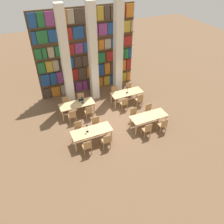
{
  "coord_description": "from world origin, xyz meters",
  "views": [
    {
      "loc": [
        -3.99,
        -9.24,
        8.14
      ],
      "look_at": [
        0.0,
        -0.13,
        0.67
      ],
      "focal_mm": 35.0,
      "sensor_mm": 36.0,
      "label": 1
    }
  ],
  "objects_px": {
    "chair_1": "(79,129)",
    "chair_8": "(72,116)",
    "chair_9": "(66,103)",
    "chair_4": "(147,129)",
    "chair_5": "(134,115)",
    "chair_15": "(129,89)",
    "chair_14": "(139,99)",
    "chair_0": "(87,146)",
    "pillar_left": "(66,60)",
    "pillar_center": "(93,55)",
    "chair_11": "(82,100)",
    "reading_table_0": "(92,132)",
    "chair_2": "(106,140)",
    "chair_7": "(149,111)",
    "desk_lamp_0": "(87,127)",
    "chair_6": "(163,125)",
    "chair_12": "(124,103)",
    "desk_lamp_1": "(82,99)",
    "reading_table_1": "(149,117)",
    "laptop": "(81,100)",
    "desk_lamp_2": "(127,89)",
    "chair_13": "(115,92)",
    "reading_table_2": "(77,105)",
    "chair_10": "(89,112)",
    "reading_table_3": "(127,93)",
    "pillar_right": "(118,51)",
    "chair_3": "(97,124)"
  },
  "relations": [
    {
      "from": "chair_6",
      "to": "chair_14",
      "type": "xyz_separation_m",
      "value": [
        0.05,
        2.68,
        0.0
      ]
    },
    {
      "from": "chair_5",
      "to": "reading_table_3",
      "type": "distance_m",
      "value": 2.06
    },
    {
      "from": "chair_1",
      "to": "chair_10",
      "type": "relative_size",
      "value": 1.0
    },
    {
      "from": "chair_0",
      "to": "laptop",
      "type": "bearing_deg",
      "value": 77.17
    },
    {
      "from": "chair_5",
      "to": "chair_12",
      "type": "relative_size",
      "value": 1.0
    },
    {
      "from": "chair_1",
      "to": "chair_2",
      "type": "bearing_deg",
      "value": 126.03
    },
    {
      "from": "pillar_center",
      "to": "chair_8",
      "type": "bearing_deg",
      "value": -135.99
    },
    {
      "from": "chair_8",
      "to": "desk_lamp_1",
      "type": "distance_m",
      "value": 1.2
    },
    {
      "from": "pillar_left",
      "to": "chair_14",
      "type": "relative_size",
      "value": 6.73
    },
    {
      "from": "reading_table_2",
      "to": "desk_lamp_1",
      "type": "xyz_separation_m",
      "value": [
        0.34,
        -0.04,
        0.39
      ]
    },
    {
      "from": "pillar_right",
      "to": "reading_table_3",
      "type": "relative_size",
      "value": 2.88
    },
    {
      "from": "chair_12",
      "to": "desk_lamp_1",
      "type": "bearing_deg",
      "value": 164.1
    },
    {
      "from": "pillar_center",
      "to": "chair_15",
      "type": "xyz_separation_m",
      "value": [
        2.21,
        -0.72,
        -2.51
      ]
    },
    {
      "from": "pillar_left",
      "to": "chair_2",
      "type": "height_order",
      "value": "pillar_left"
    },
    {
      "from": "desk_lamp_0",
      "to": "chair_6",
      "type": "distance_m",
      "value": 4.13
    },
    {
      "from": "chair_7",
      "to": "laptop",
      "type": "height_order",
      "value": "laptop"
    },
    {
      "from": "pillar_center",
      "to": "chair_13",
      "type": "relative_size",
      "value": 6.73
    },
    {
      "from": "chair_9",
      "to": "chair_12",
      "type": "relative_size",
      "value": 1.0
    },
    {
      "from": "desk_lamp_2",
      "to": "chair_15",
      "type": "bearing_deg",
      "value": 53.68
    },
    {
      "from": "chair_1",
      "to": "laptop",
      "type": "relative_size",
      "value": 2.79
    },
    {
      "from": "chair_1",
      "to": "chair_15",
      "type": "relative_size",
      "value": 1.0
    },
    {
      "from": "pillar_center",
      "to": "chair_8",
      "type": "distance_m",
      "value": 3.89
    },
    {
      "from": "chair_4",
      "to": "chair_8",
      "type": "xyz_separation_m",
      "value": [
        -3.3,
        2.73,
        0.0
      ]
    },
    {
      "from": "reading_table_0",
      "to": "chair_11",
      "type": "relative_size",
      "value": 2.33
    },
    {
      "from": "desk_lamp_0",
      "to": "chair_6",
      "type": "relative_size",
      "value": 0.53
    },
    {
      "from": "chair_9",
      "to": "chair_4",
      "type": "bearing_deg",
      "value": 128.8
    },
    {
      "from": "desk_lamp_0",
      "to": "desk_lamp_1",
      "type": "relative_size",
      "value": 1.04
    },
    {
      "from": "chair_15",
      "to": "chair_12",
      "type": "bearing_deg",
      "value": 52.34
    },
    {
      "from": "chair_6",
      "to": "chair_13",
      "type": "bearing_deg",
      "value": 104.03
    },
    {
      "from": "chair_14",
      "to": "chair_0",
      "type": "bearing_deg",
      "value": -149.26
    },
    {
      "from": "chair_9",
      "to": "desk_lamp_1",
      "type": "bearing_deg",
      "value": 139.04
    },
    {
      "from": "desk_lamp_2",
      "to": "chair_10",
      "type": "bearing_deg",
      "value": -167.75
    },
    {
      "from": "desk_lamp_0",
      "to": "laptop",
      "type": "distance_m",
      "value": 2.87
    },
    {
      "from": "reading_table_2",
      "to": "chair_12",
      "type": "bearing_deg",
      "value": -14.81
    },
    {
      "from": "chair_5",
      "to": "chair_15",
      "type": "relative_size",
      "value": 1.0
    },
    {
      "from": "reading_table_3",
      "to": "chair_15",
      "type": "distance_m",
      "value": 0.89
    },
    {
      "from": "chair_3",
      "to": "chair_15",
      "type": "bearing_deg",
      "value": -142.24
    },
    {
      "from": "reading_table_0",
      "to": "desk_lamp_0",
      "type": "height_order",
      "value": "desk_lamp_0"
    },
    {
      "from": "laptop",
      "to": "chair_12",
      "type": "xyz_separation_m",
      "value": [
        2.46,
        -0.95,
        -0.29
      ]
    },
    {
      "from": "chair_1",
      "to": "chair_8",
      "type": "xyz_separation_m",
      "value": [
        -0.02,
        1.24,
        0.0
      ]
    },
    {
      "from": "pillar_left",
      "to": "pillar_right",
      "type": "height_order",
      "value": "same"
    },
    {
      "from": "desk_lamp_2",
      "to": "chair_13",
      "type": "bearing_deg",
      "value": 126.57
    },
    {
      "from": "pillar_left",
      "to": "laptop",
      "type": "xyz_separation_m",
      "value": [
        0.36,
        -1.16,
        -2.22
      ]
    },
    {
      "from": "chair_13",
      "to": "reading_table_3",
      "type": "bearing_deg",
      "value": 127.82
    },
    {
      "from": "chair_11",
      "to": "reading_table_0",
      "type": "bearing_deg",
      "value": 81.77
    },
    {
      "from": "chair_0",
      "to": "chair_15",
      "type": "height_order",
      "value": "same"
    },
    {
      "from": "laptop",
      "to": "chair_4",
      "type": "bearing_deg",
      "value": 124.38
    },
    {
      "from": "chair_5",
      "to": "chair_11",
      "type": "relative_size",
      "value": 1.0
    },
    {
      "from": "chair_2",
      "to": "reading_table_1",
      "type": "distance_m",
      "value": 2.86
    },
    {
      "from": "chair_2",
      "to": "chair_7",
      "type": "distance_m",
      "value": 3.51
    }
  ]
}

